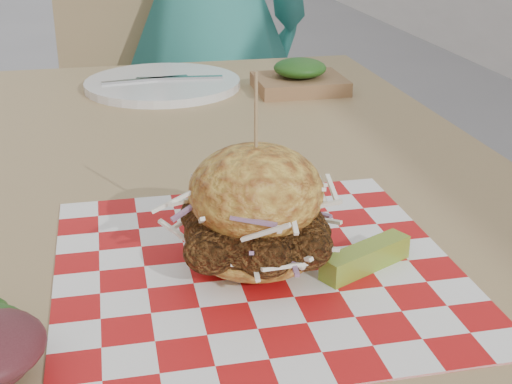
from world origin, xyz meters
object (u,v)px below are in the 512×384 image
patio_table (196,228)px  sandwich (256,216)px  diner (207,21)px  patio_chair (156,114)px

patio_table → sandwich: 0.29m
diner → patio_table: size_ratio=1.29×
patio_table → diner: bearing=80.4°
patio_table → sandwich: (0.02, -0.25, 0.13)m
diner → patio_table: (-0.16, -0.93, -0.10)m
sandwich → patio_table: bearing=95.4°
diner → patio_chair: 0.26m
diner → patio_table: diner is taller
diner → patio_chair: bearing=2.7°
patio_chair → sandwich: bearing=-79.1°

